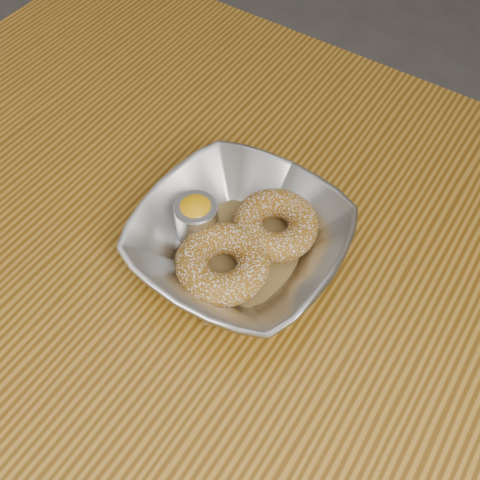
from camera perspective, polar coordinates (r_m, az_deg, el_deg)
The scene contains 7 objects.
ground_plane at distance 1.34m, azimuth 0.97°, elevation -19.59°, with size 4.00×4.00×0.00m, color #565659.
table at distance 0.74m, azimuth 1.67°, elevation -5.84°, with size 1.20×0.80×0.75m.
serving_bowl at distance 0.63m, azimuth -0.00°, elevation -0.09°, with size 0.23×0.23×0.06m, color #B4B7BB.
parchment at distance 0.65m, azimuth -0.00°, elevation -1.07°, with size 0.14×0.14×0.00m, color brown.
donut_back at distance 0.65m, azimuth 3.61°, elevation 1.55°, with size 0.10×0.10×0.03m, color brown.
donut_front at distance 0.61m, azimuth -1.75°, elevation -2.41°, with size 0.10×0.10×0.04m, color brown.
ramekin at distance 0.64m, azimuth -4.43°, elevation 2.22°, with size 0.05×0.05×0.06m.
Camera 1 is at (0.18, -0.31, 1.29)m, focal length 42.00 mm.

